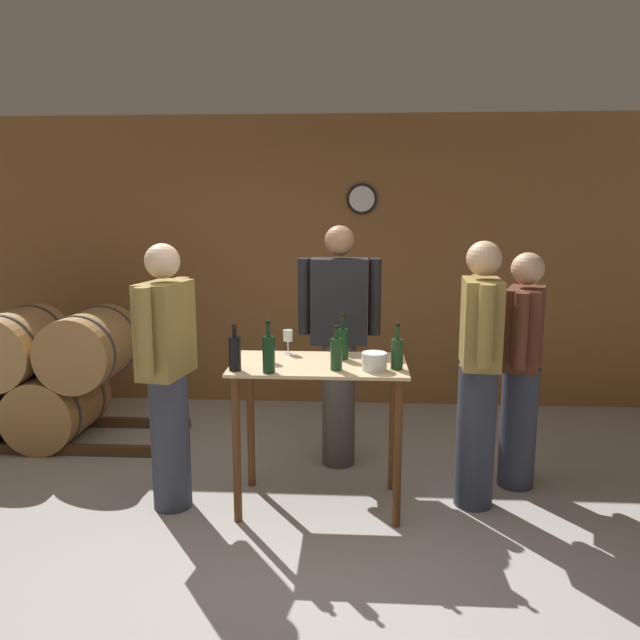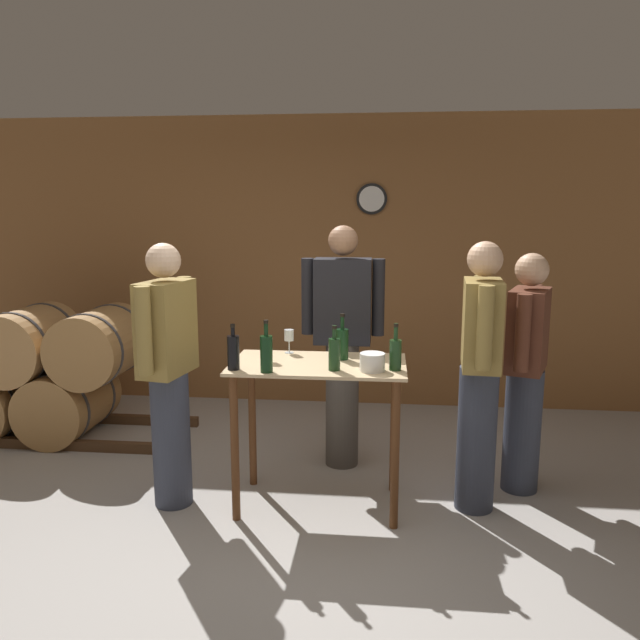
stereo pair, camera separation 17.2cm
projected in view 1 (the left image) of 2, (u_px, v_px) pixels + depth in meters
ground_plane at (283, 547)px, 3.49m from camera, size 14.00×14.00×0.00m
back_wall at (315, 263)px, 5.87m from camera, size 8.40×0.08×2.70m
barrel_rack at (37, 377)px, 5.02m from camera, size 2.59×0.77×1.08m
tasting_table at (319, 394)px, 3.86m from camera, size 1.07×0.62×0.93m
wine_bottle_far_left at (235, 352)px, 3.63m from camera, size 0.07×0.07×0.27m
wine_bottle_left at (269, 353)px, 3.58m from camera, size 0.07×0.07×0.31m
wine_bottle_center at (336, 353)px, 3.64m from camera, size 0.07×0.07×0.27m
wine_bottle_right at (342, 343)px, 3.90m from camera, size 0.08×0.08×0.29m
wine_bottle_far_right at (397, 353)px, 3.66m from camera, size 0.07×0.07×0.28m
wine_glass_near_left at (268, 343)px, 3.84m from camera, size 0.06×0.06×0.16m
wine_glass_near_center at (288, 336)px, 4.06m from camera, size 0.06×0.06×0.16m
ice_bucket at (374, 361)px, 3.65m from camera, size 0.15×0.15×0.11m
person_host at (339, 341)px, 4.47m from camera, size 0.59×0.24×1.75m
person_visitor_with_scarf at (479, 370)px, 3.84m from camera, size 0.25×0.59×1.68m
person_visitor_bearded at (167, 372)px, 3.81m from camera, size 0.29×0.58×1.67m
person_visitor_near_door at (522, 366)px, 4.12m from camera, size 0.34×0.56×1.59m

